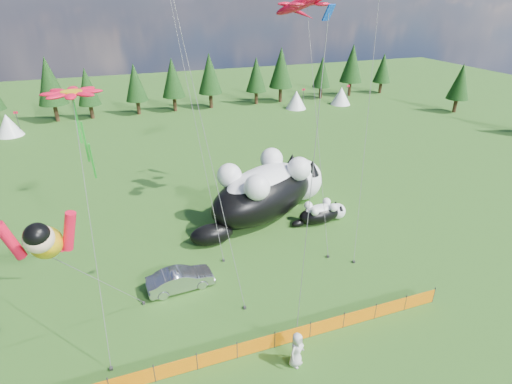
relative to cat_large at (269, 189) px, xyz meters
The scene contains 12 objects.
ground 11.70m from the cat_large, 119.72° to the right, with size 160.00×160.00×0.00m, color #123409.
safety_fence 14.27m from the cat_large, 113.69° to the right, with size 22.06×0.06×1.10m.
tree_line 35.54m from the cat_large, 99.22° to the left, with size 90.00×4.00×8.00m, color black, non-canonical shape.
festival_tents 30.52m from the cat_large, 79.97° to the left, with size 50.00×3.20×2.80m, color white, non-canonical shape.
cat_large is the anchor object (origin of this frame).
cat_small 4.61m from the cat_large, 34.42° to the right, with size 4.74×1.82×1.71m.
car 10.87m from the cat_large, 141.18° to the right, with size 1.41×4.05×1.33m, color #B6B6BB.
spectator_e 14.88m from the cat_large, 105.98° to the right, with size 0.95×0.62×1.93m, color beige.
superhero_kite 19.07m from the cat_large, 139.03° to the right, with size 5.41×6.99×10.51m.
gecko_kite 13.83m from the cat_large, 26.21° to the left, with size 6.78×12.06×17.99m.
flower_kite 17.15m from the cat_large, 150.96° to the right, with size 3.28×6.47×13.05m.
diamond_kite_c 16.73m from the cat_large, 100.45° to the right, with size 2.03×2.14×16.27m.
Camera 1 is at (-4.85, -16.59, 16.28)m, focal length 28.00 mm.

